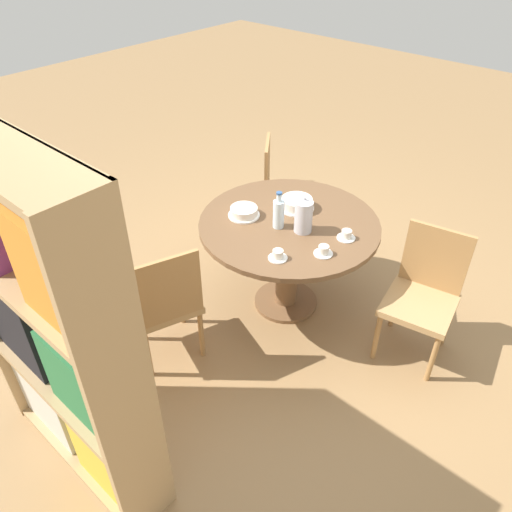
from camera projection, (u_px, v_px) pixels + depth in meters
ground_plane at (286, 302)px, 3.76m from camera, size 14.00×14.00×0.00m
dining_table at (288, 241)px, 3.42m from camera, size 1.21×1.21×0.72m
chair_a at (164, 301)px, 3.08m from camera, size 0.54×0.54×0.88m
chair_b at (424, 293)px, 3.14m from camera, size 0.49×0.49×0.88m
chair_c at (282, 188)px, 4.24m from camera, size 0.59×0.59×0.88m
bookshelf at (60, 344)px, 2.28m from camera, size 1.10×0.28×1.83m
coffee_pot at (304, 216)px, 3.17m from camera, size 0.12×0.12×0.25m
water_bottle at (279, 213)px, 3.22m from camera, size 0.07×0.07×0.26m
cake_main at (297, 204)px, 3.45m from camera, size 0.24×0.24×0.08m
cake_second at (244, 212)px, 3.37m from camera, size 0.22×0.22×0.07m
cup_a at (346, 235)px, 3.16m from camera, size 0.12×0.12×0.06m
cup_b at (323, 251)px, 3.02m from camera, size 0.12×0.12×0.06m
cup_c at (278, 255)px, 2.99m from camera, size 0.12×0.12×0.06m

